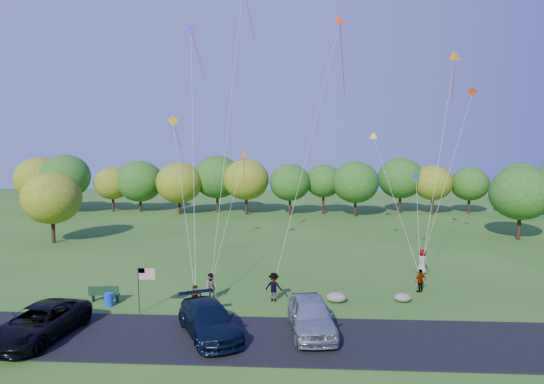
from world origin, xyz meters
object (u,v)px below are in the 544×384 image
Objects in this scene: minivan_navy at (209,320)px; flyer_b at (211,287)px; flyer_a at (196,300)px; minivan_silver at (311,315)px; flyer_e at (422,261)px; park_bench at (104,293)px; trash_barrel at (109,300)px; minivan_dark at (39,322)px; flyer_d at (420,281)px; flyer_c at (274,287)px.

minivan_navy is 5.76m from flyer_b.
minivan_silver is at bearing -51.83° from flyer_a.
flyer_e is (8.58, 11.88, -0.05)m from minivan_silver.
flyer_e is at bearing 12.76° from park_bench.
trash_barrel is (-5.95, -1.47, -0.45)m from flyer_b.
minivan_dark is 5.28m from trash_barrel.
flyer_d is at bearing 1.74° from park_bench.
trash_barrel is (-19.40, -3.83, -0.37)m from flyer_d.
minivan_navy is at bearing -31.36° from trash_barrel.
minivan_dark reaches higher than minivan_navy.
minivan_dark is at bearing 43.22° from flyer_c.
flyer_a is 0.95× the size of park_bench.
flyer_c is 10.48m from park_bench.
park_bench is (-10.44, -0.83, -0.34)m from flyer_c.
flyer_b is at bearing 134.01° from minivan_silver.
flyer_b is 1.10× the size of flyer_d.
flyer_c reaches higher than flyer_b.
flyer_c is at bearing -2.60° from park_bench.
minivan_navy is at bearing 80.86° from flyer_e.
flyer_b is at bearing -19.91° from flyer_d.
minivan_navy is 3.15× the size of flyer_c.
flyer_a is 0.95× the size of flyer_e.
minivan_navy is at bearing -98.49° from flyer_a.
flyer_d is 4.73m from flyer_e.
minivan_silver is at bearing -25.54° from park_bench.
minivan_navy is at bearing 2.87° from flyer_d.
flyer_d is 20.21m from park_bench.
flyer_b reaches higher than park_bench.
minivan_navy reaches higher than trash_barrel.
minivan_silver reaches higher than trash_barrel.
minivan_silver reaches higher than flyer_b.
minivan_silver is at bearing -16.16° from trash_barrel.
minivan_navy is at bearing -40.47° from park_bench.
flyer_c is (-2.19, 5.03, -0.09)m from minivan_silver.
trash_barrel is at bearing 121.83° from minivan_navy.
minivan_dark reaches higher than park_bench.
flyer_a is at bearing -24.58° from park_bench.
flyer_d is (13.83, 5.05, -0.10)m from flyer_a.
flyer_b is at bearing 49.39° from flyer_a.
flyer_b is (0.38, 2.69, -0.03)m from flyer_a.
minivan_navy is 5.22m from minivan_silver.
flyer_c is (4.31, 2.76, 0.01)m from flyer_a.
minivan_dark is at bearing -6.87° from flyer_d.
flyer_b is 0.95× the size of flyer_c.
minivan_dark is 3.21× the size of flyer_e.
flyer_d is (7.33, 7.32, -0.20)m from minivan_silver.
flyer_c is at bearing 70.84° from flyer_e.
minivan_dark is 13.15m from flyer_c.
flyer_b reaches higher than minivan_navy.
minivan_navy is 3.27m from flyer_a.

